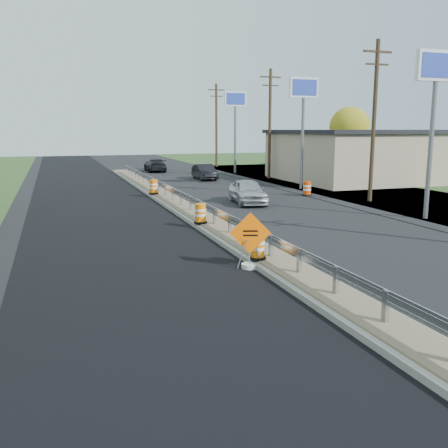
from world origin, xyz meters
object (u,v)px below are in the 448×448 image
object	(u,v)px
barrel_median_mid	(200,214)
barrel_shoulder_far	(197,169)
barrel_median_near	(258,247)
car_dark_mid	(205,172)
car_silver	(248,191)
caution_sign	(250,254)
barrel_shoulder_near	(307,189)
barrel_median_far	(154,187)
car_dark_far	(155,165)

from	to	relation	value
barrel_median_mid	barrel_shoulder_far	size ratio (longest dim) A/B	0.96
barrel_median_near	car_dark_mid	xyz separation A→B (m)	(6.44, 27.31, 0.06)
barrel_shoulder_far	car_silver	size ratio (longest dim) A/B	0.21
caution_sign	barrel_median_mid	bearing A→B (deg)	105.43
car_silver	car_dark_mid	bearing A→B (deg)	90.91
barrel_median_near	barrel_shoulder_near	world-z (taller)	barrel_median_near
caution_sign	barrel_median_far	bearing A→B (deg)	107.26
car_dark_mid	barrel_median_far	bearing A→B (deg)	-121.47
barrel_shoulder_near	barrel_shoulder_far	bearing A→B (deg)	96.66
barrel_median_mid	car_dark_far	distance (m)	30.71
caution_sign	car_silver	distance (m)	14.00
barrel_shoulder_near	car_dark_mid	size ratio (longest dim) A/B	0.23
barrel_median_near	barrel_median_far	distance (m)	17.23
car_dark_mid	barrel_median_near	bearing A→B (deg)	-102.15
barrel_median_near	car_dark_mid	size ratio (longest dim) A/B	0.20
caution_sign	barrel_shoulder_far	xyz separation A→B (m)	(7.90, 33.93, -0.02)
barrel_median_mid	barrel_shoulder_far	xyz separation A→B (m)	(7.55, 27.19, -0.21)
barrel_median_near	barrel_median_far	bearing A→B (deg)	90.00
barrel_median_near	barrel_median_mid	distance (m)	6.52
barrel_shoulder_far	car_dark_mid	xyz separation A→B (m)	(-1.11, -6.41, 0.23)
car_dark_mid	barrel_shoulder_near	bearing A→B (deg)	-73.97
car_silver	car_dark_mid	world-z (taller)	car_silver
car_silver	barrel_median_mid	bearing A→B (deg)	-119.35
barrel_median_far	car_silver	distance (m)	6.47
caution_sign	car_dark_far	size ratio (longest dim) A/B	0.39
barrel_median_far	barrel_shoulder_near	xyz separation A→B (m)	(9.75, -2.35, -0.22)
barrel_shoulder_near	barrel_median_far	bearing A→B (deg)	166.45
barrel_shoulder_far	car_silver	world-z (taller)	car_silver
caution_sign	barrel_median_near	bearing A→B (deg)	50.00
car_silver	barrel_median_far	bearing A→B (deg)	144.69
barrel_median_far	car_silver	world-z (taller)	car_silver
caution_sign	barrel_median_near	world-z (taller)	caution_sign
caution_sign	barrel_median_near	size ratio (longest dim) A/B	2.25
barrel_shoulder_near	barrel_shoulder_far	size ratio (longest dim) A/B	1.04
car_dark_far	barrel_shoulder_far	bearing A→B (deg)	140.28
car_dark_far	barrel_median_near	bearing A→B (deg)	86.57
barrel_median_near	barrel_shoulder_near	distance (m)	17.79
barrel_median_far	barrel_shoulder_near	world-z (taller)	barrel_median_far
caution_sign	car_silver	size ratio (longest dim) A/B	0.43
barrel_median_mid	barrel_shoulder_near	distance (m)	12.84
car_silver	barrel_shoulder_near	bearing A→B (deg)	29.96
car_silver	caution_sign	bearing A→B (deg)	-103.71
barrel_median_near	barrel_median_mid	world-z (taller)	barrel_median_mid
barrel_median_mid	barrel_shoulder_near	xyz separation A→B (m)	(9.75, 8.36, -0.20)
barrel_median_far	barrel_shoulder_far	distance (m)	18.13
barrel_median_far	barrel_median_near	bearing A→B (deg)	-90.00
barrel_median_far	car_silver	bearing A→B (deg)	-42.93
barrel_median_near	car_silver	distance (m)	13.67
barrel_median_mid	car_silver	world-z (taller)	car_silver
barrel_median_far	barrel_shoulder_far	world-z (taller)	barrel_median_far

